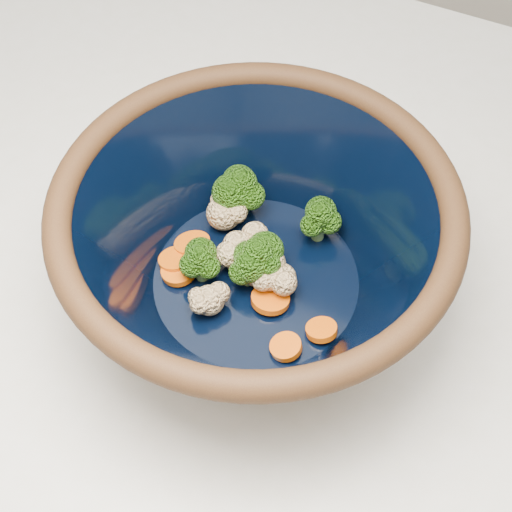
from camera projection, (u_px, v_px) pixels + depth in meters
name	position (u px, v px, depth m)	size (l,w,h in m)	color
mixing_bowl	(256.00, 246.00, 0.59)	(0.34, 0.34, 0.14)	black
vegetable_pile	(251.00, 244.00, 0.62)	(0.17, 0.15, 0.06)	#608442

